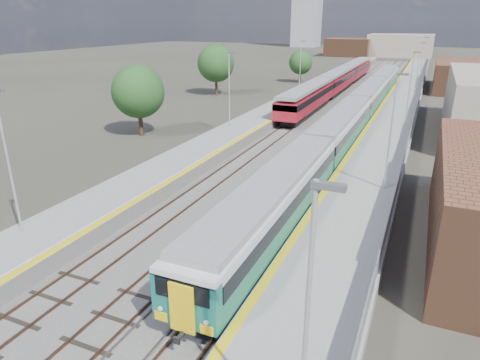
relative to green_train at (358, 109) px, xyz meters
The scene contains 11 objects.
ground 7.69m from the green_train, 101.70° to the left, with size 320.00×320.00×0.00m, color #47443A.
ballast_bed 10.64m from the green_train, 111.05° to the left, with size 10.50×155.00×0.06m, color #565451.
tracks 12.01m from the green_train, 105.43° to the left, with size 8.96×160.00×0.17m.
platform_right 10.56m from the green_train, 68.77° to the left, with size 4.70×155.00×8.52m.
platform_left 14.44m from the green_train, 137.30° to the left, with size 4.30×155.00×8.52m.
buildings 98.20m from the green_train, 101.57° to the left, with size 72.00×185.50×40.00m.
green_train is the anchor object (origin of this frame).
red_train 24.72m from the green_train, 106.45° to the left, with size 2.81×57.04×3.55m.
tree_a 23.89m from the green_train, 148.20° to the right, with size 5.37×5.37×7.27m.
tree_b 28.23m from the green_train, 150.67° to the left, with size 5.83×5.83×7.89m.
tree_c 36.78m from the green_train, 116.01° to the left, with size 4.45×4.45×6.03m.
Camera 1 is at (8.38, -5.85, 11.48)m, focal length 32.00 mm.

